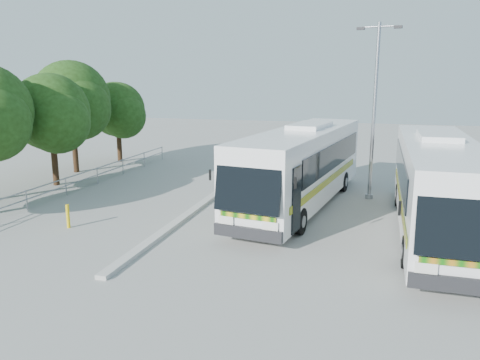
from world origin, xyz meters
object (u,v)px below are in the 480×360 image
(bollard, at_px, (68,216))
(tree_far_c, at_px, (52,112))
(coach_main, at_px, (302,165))
(lamppost, at_px, (375,104))
(tree_far_d, at_px, (72,100))
(coach_adjacent, at_px, (437,183))
(tree_far_e, at_px, (118,110))

(bollard, bearing_deg, tree_far_c, 129.53)
(coach_main, bearing_deg, lamppost, 44.92)
(coach_main, xyz_separation_m, lamppost, (3.23, 2.37, 2.83))
(lamppost, xyz_separation_m, bollard, (-12.14, -8.59, -4.38))
(tree_far_d, bearing_deg, coach_adjacent, -17.78)
(tree_far_c, distance_m, tree_far_e, 8.22)
(tree_far_e, xyz_separation_m, coach_adjacent, (20.89, -11.42, -1.84))
(coach_main, height_order, coach_adjacent, coach_main)
(coach_adjacent, height_order, bollard, coach_adjacent)
(coach_main, relative_size, bollard, 13.64)
(tree_far_d, xyz_separation_m, tree_far_e, (0.68, 4.50, -0.93))
(tree_far_c, height_order, tree_far_d, tree_far_d)
(lamppost, relative_size, bollard, 8.77)
(coach_adjacent, xyz_separation_m, lamppost, (-2.61, 4.98, 2.84))
(tree_far_d, height_order, bollard, tree_far_d)
(coach_adjacent, relative_size, bollard, 13.38)
(lamppost, bearing_deg, tree_far_e, 169.53)
(tree_far_d, bearing_deg, tree_far_e, 81.37)
(tree_far_e, xyz_separation_m, lamppost, (18.28, -6.43, 1.00))
(tree_far_e, bearing_deg, coach_main, -30.32)
(coach_main, distance_m, lamppost, 4.90)
(tree_far_c, xyz_separation_m, bollard, (5.63, -6.82, -3.75))
(tree_far_d, relative_size, lamppost, 0.83)
(tree_far_c, relative_size, bollard, 6.42)
(tree_far_c, xyz_separation_m, coach_adjacent, (20.38, -3.22, -2.21))
(tree_far_c, xyz_separation_m, tree_far_e, (-0.51, 8.20, -0.37))
(coach_main, distance_m, bollard, 10.98)
(tree_far_d, bearing_deg, bollard, -57.06)
(tree_far_c, xyz_separation_m, tree_far_d, (-1.19, 3.70, 0.56))
(tree_far_c, distance_m, coach_adjacent, 20.75)
(tree_far_e, bearing_deg, tree_far_c, -86.46)
(tree_far_d, height_order, lamppost, lamppost)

